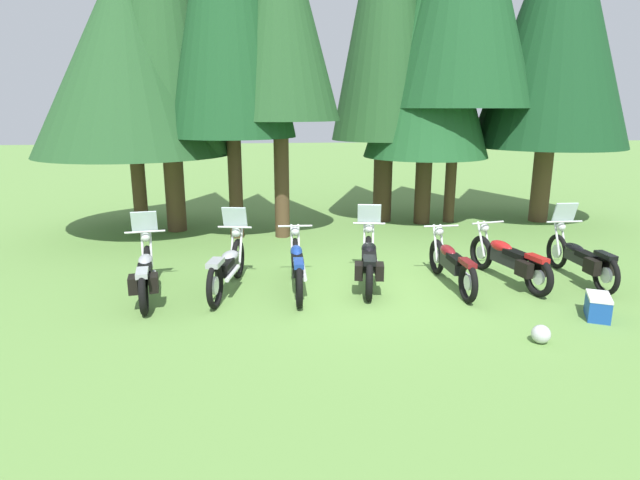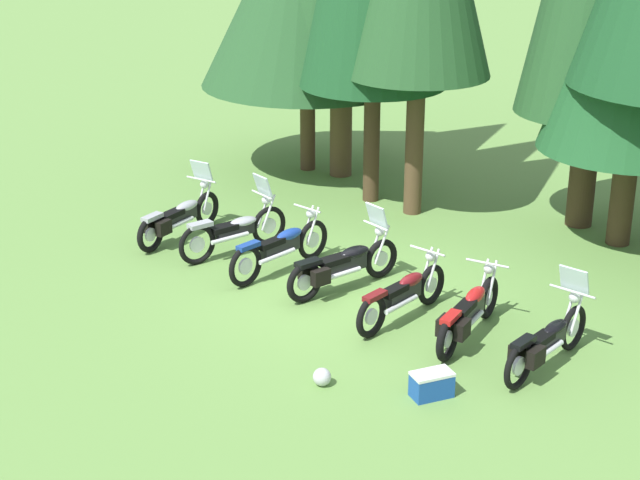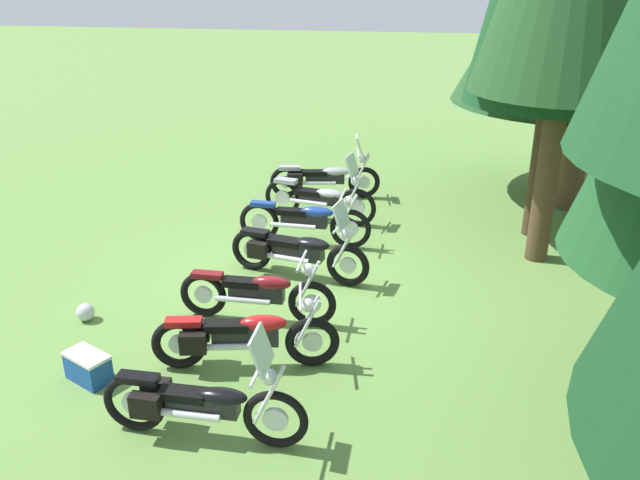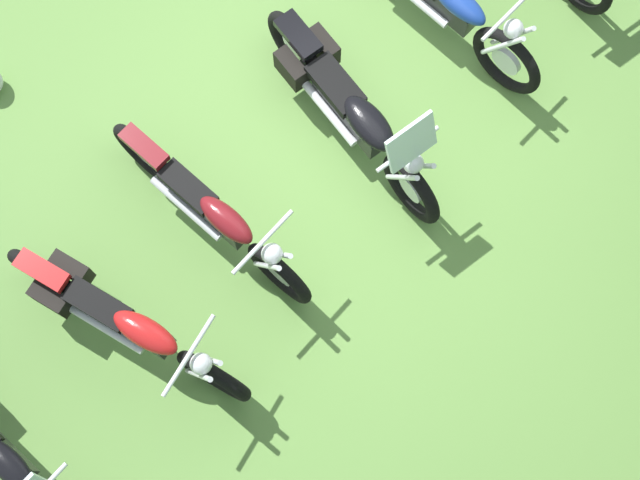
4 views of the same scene
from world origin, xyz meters
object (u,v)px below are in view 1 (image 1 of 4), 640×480
at_px(motorcycle_0, 146,272).
at_px(dropped_helmet, 541,334).
at_px(motorcycle_1, 228,265).
at_px(motorcycle_4, 451,263).
at_px(motorcycle_6, 581,257).
at_px(motorcycle_3, 369,260).
at_px(pine_tree_5, 429,54).
at_px(pine_tree_3, 279,6).
at_px(pine_tree_0, 128,57).
at_px(pine_tree_7, 558,17).
at_px(pine_tree_1, 162,1).
at_px(picnic_cooler, 598,307).
at_px(motorcycle_5, 510,259).
at_px(motorcycle_2, 297,264).

xyz_separation_m(motorcycle_0, dropped_helmet, (5.69, -2.47, -0.32)).
relative_size(motorcycle_1, motorcycle_4, 1.01).
bearing_deg(motorcycle_6, motorcycle_3, 86.89).
distance_m(motorcycle_1, pine_tree_5, 8.19).
height_order(motorcycle_4, pine_tree_3, pine_tree_3).
bearing_deg(pine_tree_3, motorcycle_6, -37.81).
distance_m(motorcycle_4, pine_tree_0, 8.96).
height_order(motorcycle_1, pine_tree_7, pine_tree_7).
bearing_deg(pine_tree_5, motorcycle_6, -75.25).
height_order(pine_tree_1, pine_tree_7, pine_tree_1).
bearing_deg(motorcycle_3, motorcycle_0, 104.12).
distance_m(pine_tree_3, dropped_helmet, 8.97).
relative_size(motorcycle_1, picnic_cooler, 3.53).
xyz_separation_m(motorcycle_0, motorcycle_6, (7.79, -0.04, 0.01)).
relative_size(motorcycle_3, pine_tree_7, 0.26).
height_order(motorcycle_4, pine_tree_0, pine_tree_0).
bearing_deg(motorcycle_0, motorcycle_5, -98.34).
height_order(motorcycle_5, pine_tree_1, pine_tree_1).
distance_m(motorcycle_2, motorcycle_6, 5.23).
relative_size(pine_tree_0, picnic_cooler, 10.31).
bearing_deg(motorcycle_6, picnic_cooler, 155.78).
distance_m(motorcycle_1, pine_tree_7, 10.93).
bearing_deg(pine_tree_7, motorcycle_4, -130.95).
height_order(motorcycle_4, pine_tree_7, pine_tree_7).
height_order(pine_tree_1, pine_tree_5, pine_tree_1).
distance_m(motorcycle_3, pine_tree_3, 6.39).
distance_m(motorcycle_0, picnic_cooler, 7.23).
bearing_deg(pine_tree_5, pine_tree_3, -163.92).
bearing_deg(motorcycle_1, pine_tree_5, -33.56).
xyz_separation_m(motorcycle_4, motorcycle_5, (1.14, 0.09, 0.00)).
distance_m(motorcycle_2, pine_tree_5, 7.56).
height_order(motorcycle_1, pine_tree_5, pine_tree_5).
distance_m(motorcycle_4, picnic_cooler, 2.41).
relative_size(motorcycle_5, dropped_helmet, 8.94).
relative_size(pine_tree_1, picnic_cooler, 14.26).
distance_m(motorcycle_0, dropped_helmet, 6.21).
height_order(motorcycle_5, pine_tree_7, pine_tree_7).
distance_m(motorcycle_2, motorcycle_5, 3.88).
relative_size(pine_tree_3, pine_tree_7, 0.91).
bearing_deg(dropped_helmet, picnic_cooler, 29.24).
xyz_separation_m(motorcycle_0, pine_tree_1, (-0.23, 5.06, 5.13)).
height_order(motorcycle_2, dropped_helmet, motorcycle_2).
relative_size(motorcycle_0, motorcycle_1, 1.03).
distance_m(motorcycle_3, dropped_helmet, 3.25).
bearing_deg(motorcycle_6, motorcycle_2, 88.90).
bearing_deg(pine_tree_1, pine_tree_3, -20.04).
distance_m(pine_tree_1, dropped_helmet, 11.02).
relative_size(motorcycle_0, motorcycle_5, 1.02).
distance_m(pine_tree_3, picnic_cooler, 9.00).
xyz_separation_m(motorcycle_1, pine_tree_3, (1.13, 3.91, 4.88)).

